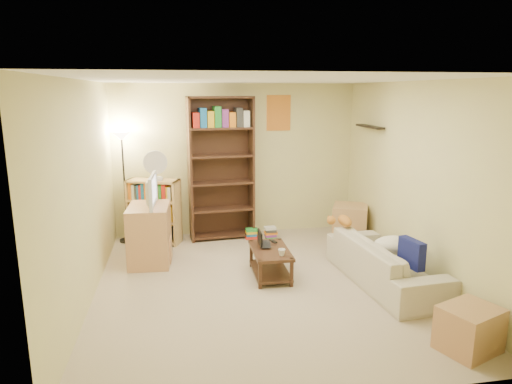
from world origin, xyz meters
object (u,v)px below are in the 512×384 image
(mug, at_px, (282,252))
(side_table, at_px, (350,224))
(coffee_table, at_px, (270,259))
(tall_bookshelf, at_px, (221,165))
(desk_fan, at_px, (155,165))
(television, at_px, (147,191))
(tv_stand, at_px, (150,234))
(end_cabinet, at_px, (469,329))
(sofa, at_px, (385,262))
(floor_lamp, at_px, (123,155))
(laptop, at_px, (269,245))
(tabby_cat, at_px, (342,221))
(short_bookshelf, at_px, (154,212))

(mug, xyz_separation_m, side_table, (1.45, 1.42, -0.11))
(coffee_table, bearing_deg, side_table, 37.75)
(mug, relative_size, side_table, 0.18)
(mug, distance_m, side_table, 2.03)
(mug, height_order, tall_bookshelf, tall_bookshelf)
(desk_fan, bearing_deg, television, -96.11)
(desk_fan, bearing_deg, tv_stand, -96.11)
(mug, height_order, end_cabinet, mug)
(sofa, bearing_deg, end_cabinet, 178.76)
(floor_lamp, bearing_deg, mug, -44.86)
(end_cabinet, bearing_deg, laptop, 123.95)
(tabby_cat, distance_m, floor_lamp, 3.50)
(television, bearing_deg, tall_bookshelf, -46.58)
(mug, bearing_deg, short_bookshelf, 130.61)
(short_bookshelf, height_order, desk_fan, desk_fan)
(tabby_cat, xyz_separation_m, desk_fan, (-2.54, 1.34, 0.63))
(sofa, height_order, end_cabinet, sofa)
(television, height_order, end_cabinet, television)
(sofa, relative_size, coffee_table, 2.33)
(tall_bookshelf, distance_m, short_bookshelf, 1.29)
(television, bearing_deg, tv_stand, 0.00)
(end_cabinet, bearing_deg, coffee_table, 125.86)
(floor_lamp, bearing_deg, sofa, -34.00)
(laptop, xyz_separation_m, side_table, (1.53, 1.02, -0.08))
(desk_fan, bearing_deg, side_table, -8.18)
(tall_bookshelf, bearing_deg, coffee_table, -80.11)
(short_bookshelf, distance_m, desk_fan, 0.75)
(sofa, bearing_deg, tabby_cat, 18.61)
(mug, distance_m, tall_bookshelf, 2.20)
(short_bookshelf, relative_size, desk_fan, 2.22)
(floor_lamp, bearing_deg, tv_stand, -67.84)
(end_cabinet, bearing_deg, side_table, 88.74)
(mug, xyz_separation_m, tall_bookshelf, (-0.55, 1.98, 0.80))
(coffee_table, relative_size, floor_lamp, 0.48)
(mug, distance_m, television, 2.05)
(coffee_table, bearing_deg, short_bookshelf, 134.11)
(mug, height_order, short_bookshelf, short_bookshelf)
(television, bearing_deg, tabby_cat, -98.15)
(television, height_order, tall_bookshelf, tall_bookshelf)
(laptop, height_order, tall_bookshelf, tall_bookshelf)
(tabby_cat, height_order, side_table, tabby_cat)
(sofa, bearing_deg, tv_stand, 62.20)
(coffee_table, bearing_deg, tabby_cat, 14.04)
(floor_lamp, distance_m, end_cabinet, 5.29)
(tabby_cat, bearing_deg, side_table, 62.16)
(side_table, relative_size, end_cabinet, 1.18)
(tv_stand, bearing_deg, tabby_cat, -8.15)
(laptop, xyz_separation_m, tall_bookshelf, (-0.46, 1.58, 0.83))
(coffee_table, height_order, floor_lamp, floor_lamp)
(sofa, relative_size, tall_bookshelf, 0.85)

